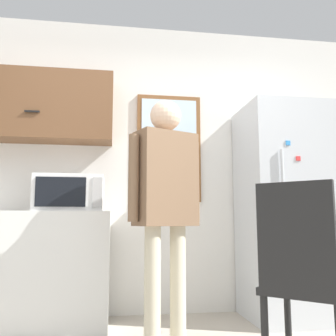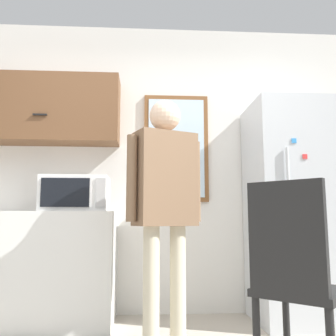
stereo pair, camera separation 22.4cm
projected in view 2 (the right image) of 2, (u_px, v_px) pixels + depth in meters
The scene contains 7 objects.
back_wall at pixel (138, 164), 3.52m from camera, with size 6.00×0.06×2.70m.
upper_cabinets at pixel (5, 109), 3.33m from camera, with size 2.03×0.32×0.61m.
microwave at pixel (76, 194), 3.06m from camera, with size 0.53×0.39×0.29m.
person at pixel (165, 192), 2.61m from camera, with size 0.53×0.37×1.68m.
refrigerator at pixel (298, 210), 3.18m from camera, with size 0.79×0.70×1.83m.
chair at pixel (296, 274), 1.91m from camera, with size 0.60×0.60×1.03m.
window at pixel (176, 148), 3.52m from camera, with size 0.60×0.05×1.01m.
Camera 2 is at (0.07, -1.65, 0.83)m, focal length 40.00 mm.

